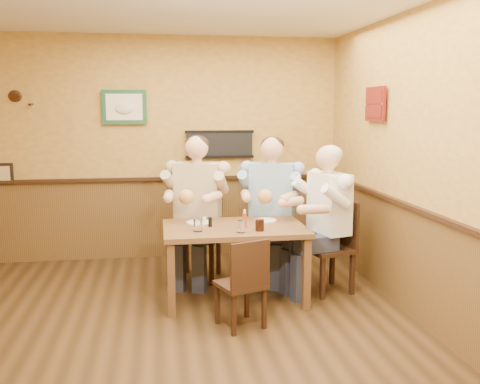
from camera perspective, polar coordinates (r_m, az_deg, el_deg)
The scene contains 17 objects.
room at distance 4.51m, azimuth -9.57°, elevation 5.98°, with size 5.02×5.03×2.81m.
dining_table at distance 5.34m, azimuth -0.61°, elevation -4.62°, with size 1.40×0.90×0.75m.
chair_back_left at distance 6.01m, azimuth -4.47°, elevation -4.56°, with size 0.47×0.47×1.02m, color #321D10, non-canonical shape.
chair_back_right at distance 6.08m, azimuth 3.40°, elevation -4.45°, with size 0.46×0.46×1.01m, color #321D10, non-canonical shape.
chair_right_end at distance 5.65m, azimuth 9.39°, elevation -5.78°, with size 0.45×0.45×0.97m, color #321D10, non-canonical shape.
chair_near_side at distance 4.74m, azimuth 0.06°, elevation -9.61°, with size 0.37×0.37×0.81m, color #321D10, non-canonical shape.
diner_tan_shirt at distance 5.97m, azimuth -4.49°, elevation -2.52°, with size 0.67×0.67×1.45m, color #D0B78F, non-canonical shape.
diner_blue_polo at distance 6.03m, azimuth 3.42°, elevation -2.45°, with size 0.66×0.66×1.44m, color #80A1C1, non-canonical shape.
diner_white_elder at distance 5.61m, azimuth 9.44°, elevation -3.74°, with size 0.64×0.64×1.38m, color white, non-canonical shape.
water_glass_left at distance 5.10m, azimuth -4.51°, elevation -3.50°, with size 0.09×0.09×0.13m, color white.
water_glass_mid at distance 5.03m, azimuth 0.10°, elevation -3.71°, with size 0.08×0.08×0.12m, color white.
cola_tumbler at distance 5.11m, azimuth 2.11°, elevation -3.55°, with size 0.08×0.08×0.11m, color black.
hot_sauce_bottle at distance 5.23m, azimuth 0.49°, elevation -2.96°, with size 0.04×0.04×0.16m, color #BE3B14.
salt_shaker at distance 5.38m, azimuth -3.80°, elevation -3.10°, with size 0.03×0.03×0.08m, color white.
pepper_shaker at distance 5.29m, azimuth -3.21°, elevation -3.21°, with size 0.04×0.04×0.09m, color black.
plate_far_left at distance 5.46m, azimuth -4.40°, elevation -3.26°, with size 0.26×0.26×0.02m, color silver.
plate_far_right at distance 5.55m, azimuth 2.77°, elevation -3.04°, with size 0.22×0.22×0.01m, color white.
Camera 1 is at (0.20, -4.33, 1.92)m, focal length 40.00 mm.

